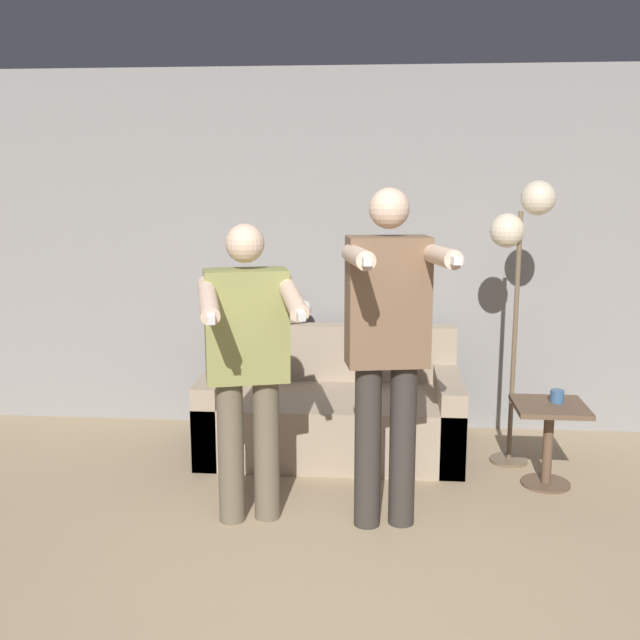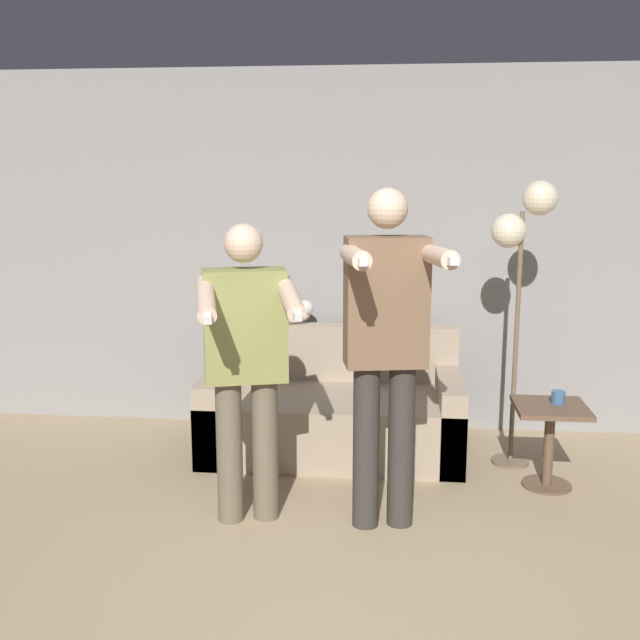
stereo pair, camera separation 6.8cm
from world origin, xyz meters
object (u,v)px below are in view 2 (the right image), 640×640
person_left (246,355)px  cat (285,314)px  couch (333,413)px  side_table (550,429)px  floor_lamp (523,237)px  cup (558,397)px  person_right (386,338)px

person_left → cat: 1.45m
couch → side_table: couch is taller
person_left → floor_lamp: size_ratio=0.88×
cat → side_table: size_ratio=1.05×
side_table → cup: bearing=42.4°
cat → cup: (1.76, -0.78, -0.33)m
person_left → cat: (-0.00, 1.45, -0.04)m
cup → person_left: bearing=-159.3°
side_table → cat: bearing=154.2°
cat → person_left: bearing=-89.9°
person_left → couch: bearing=56.1°
couch → cat: cat is taller
floor_lamp → cup: floor_lamp is taller
person_left → cup: size_ratio=19.68×
couch → cup: size_ratio=20.92×
person_left → floor_lamp: bearing=16.8°
floor_lamp → cup: size_ratio=22.27×
person_right → person_left: bearing=169.7°
person_left → cup: (1.76, 0.66, -0.38)m
couch → person_right: (0.36, -1.11, 0.77)m
couch → person_right: 1.40m
person_left → side_table: person_left is taller
person_left → cat: bearing=74.7°
cat → couch: bearing=-42.1°
side_table → cup: size_ratio=6.23×
couch → floor_lamp: bearing=-6.3°
floor_lamp → cat: bearing=163.3°
person_right → floor_lamp: size_ratio=0.98×
person_left → cat: person_left is taller
side_table → person_right: bearing=-147.7°
person_right → side_table: bearing=22.0°
floor_lamp → side_table: bearing=-66.8°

